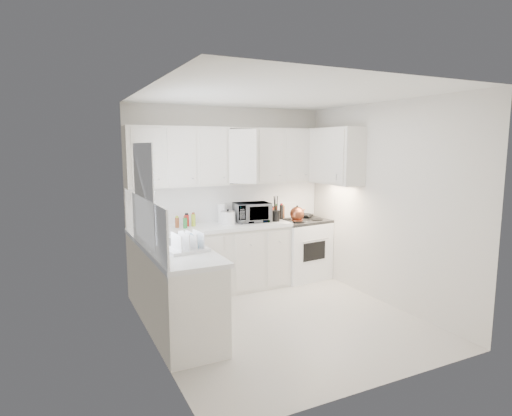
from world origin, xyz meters
TOP-DOWN VIEW (x-y plane):
  - floor at (0.00, 0.00)m, footprint 3.20×3.20m
  - ceiling at (0.00, 0.00)m, footprint 3.20×3.20m
  - wall_back at (0.00, 1.60)m, footprint 3.00×0.00m
  - wall_front at (0.00, -1.60)m, footprint 3.00×0.00m
  - wall_left at (-1.50, 0.00)m, footprint 0.00×3.20m
  - wall_right at (1.50, 0.00)m, footprint 0.00×3.20m
  - window_blinds at (-1.48, 0.35)m, footprint 0.06×0.96m
  - lower_cabinets_back at (-0.39, 1.30)m, footprint 2.22×0.60m
  - lower_cabinets_left at (-1.20, 0.20)m, footprint 0.60×1.60m
  - countertop_back at (-0.39, 1.29)m, footprint 2.24×0.64m
  - countertop_left at (-1.19, 0.20)m, footprint 0.64×1.62m
  - backsplash_back at (0.00, 1.59)m, footprint 2.98×0.02m
  - backsplash_left at (-1.49, 0.20)m, footprint 0.02×1.60m
  - upper_cabinets_back at (0.00, 1.44)m, footprint 3.00×0.33m
  - upper_cabinets_right at (1.33, 0.82)m, footprint 0.33×0.90m
  - sink at (-1.19, 0.55)m, footprint 0.42×0.38m
  - stove at (1.08, 1.31)m, footprint 0.83×0.71m
  - tea_kettle at (0.90, 1.15)m, footprint 0.27×0.23m
  - frying_pan at (1.26, 1.47)m, footprint 0.36×0.46m
  - microwave at (0.24, 1.33)m, footprint 0.53×0.33m
  - rice_cooker at (-0.14, 1.31)m, footprint 0.21×0.21m
  - paper_towel at (-0.17, 1.47)m, footprint 0.12×0.12m
  - utensil_crock at (0.57, 1.22)m, footprint 0.16×0.16m
  - dish_rack at (-1.13, 0.05)m, footprint 0.44×0.35m
  - spice_left_0 at (-0.85, 1.42)m, footprint 0.06×0.06m
  - spice_left_1 at (-0.78, 1.33)m, footprint 0.06×0.06m
  - spice_left_2 at (-0.70, 1.42)m, footprint 0.06×0.06m
  - spice_left_3 at (-0.62, 1.33)m, footprint 0.06×0.06m
  - sauce_right_0 at (0.58, 1.46)m, footprint 0.06×0.06m
  - sauce_right_1 at (0.64, 1.40)m, footprint 0.06×0.06m
  - sauce_right_2 at (0.69, 1.46)m, footprint 0.06×0.06m
  - sauce_right_3 at (0.74, 1.40)m, footprint 0.06×0.06m
  - sauce_right_4 at (0.80, 1.46)m, footprint 0.06×0.06m

SIDE VIEW (x-z plane):
  - floor at x=0.00m, z-range 0.00..0.00m
  - lower_cabinets_back at x=-0.39m, z-range 0.00..0.90m
  - lower_cabinets_left at x=-1.20m, z-range 0.00..0.90m
  - stove at x=1.08m, z-range 0.00..1.18m
  - countertop_back at x=-0.39m, z-range 0.90..0.95m
  - countertop_left at x=-1.19m, z-range 0.90..0.95m
  - frying_pan at x=1.26m, z-range 0.95..0.98m
  - spice_left_0 at x=-0.85m, z-range 0.95..1.08m
  - spice_left_1 at x=-0.78m, z-range 0.95..1.08m
  - spice_left_2 at x=-0.70m, z-range 0.95..1.08m
  - spice_left_3 at x=-0.62m, z-range 0.95..1.08m
  - sauce_right_0 at x=0.58m, z-range 0.95..1.14m
  - sauce_right_1 at x=0.64m, z-range 0.95..1.14m
  - sauce_right_2 at x=0.69m, z-range 0.95..1.14m
  - sauce_right_3 at x=0.74m, z-range 0.95..1.14m
  - sauce_right_4 at x=0.80m, z-range 0.95..1.14m
  - rice_cooker at x=-0.14m, z-range 0.95..1.16m
  - tea_kettle at x=0.90m, z-range 0.94..1.18m
  - dish_rack at x=-1.13m, z-range 0.95..1.18m
  - sink at x=-1.19m, z-range 0.92..1.22m
  - paper_towel at x=-0.17m, z-range 0.95..1.22m
  - microwave at x=0.24m, z-range 0.95..1.29m
  - utensil_crock at x=0.57m, z-range 0.95..1.33m
  - backsplash_back at x=0.00m, z-range 0.95..1.50m
  - backsplash_left at x=-1.49m, z-range 0.95..1.50m
  - wall_back at x=0.00m, z-range -0.20..2.80m
  - wall_front at x=0.00m, z-range -0.20..2.80m
  - wall_left at x=-1.50m, z-range -0.30..2.90m
  - wall_right at x=1.50m, z-range -0.30..2.90m
  - upper_cabinets_back at x=0.00m, z-range 1.10..1.90m
  - upper_cabinets_right at x=1.33m, z-range 1.10..1.90m
  - window_blinds at x=-1.48m, z-range 1.02..2.08m
  - ceiling at x=0.00m, z-range 2.60..2.60m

